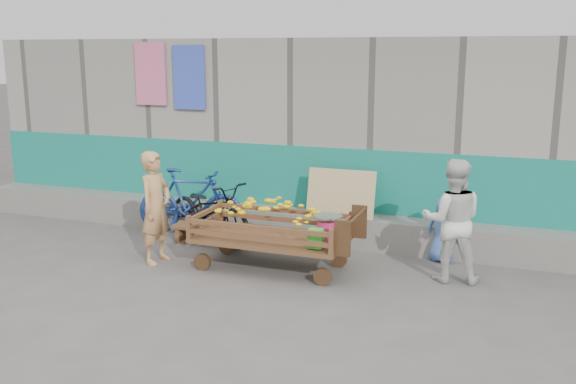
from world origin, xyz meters
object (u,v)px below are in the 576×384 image
(banana_cart, at_px, (268,223))
(child, at_px, (443,230))
(bench, at_px, (208,231))
(woman, at_px, (452,220))
(vendor_man, at_px, (156,207))
(bicycle_blue, at_px, (191,202))
(bicycle_dark, at_px, (210,211))

(banana_cart, bearing_deg, child, 27.04)
(bench, relative_size, woman, 0.71)
(banana_cart, relative_size, vendor_man, 1.42)
(bench, bearing_deg, bicycle_blue, 141.47)
(woman, height_order, bicycle_dark, woman)
(banana_cart, distance_m, bench, 1.47)
(vendor_man, distance_m, bicycle_dark, 1.21)
(vendor_man, distance_m, woman, 3.86)
(woman, relative_size, bicycle_dark, 0.87)
(bench, bearing_deg, vendor_man, -106.05)
(banana_cart, relative_size, child, 2.43)
(bench, relative_size, vendor_man, 0.72)
(banana_cart, distance_m, child, 2.37)
(banana_cart, distance_m, vendor_man, 1.54)
(woman, distance_m, child, 0.79)
(banana_cart, relative_size, bicycle_blue, 1.25)
(vendor_man, height_order, child, vendor_man)
(banana_cart, height_order, child, banana_cart)
(vendor_man, relative_size, bicycle_dark, 0.86)
(woman, bearing_deg, bicycle_dark, -17.12)
(bench, bearing_deg, banana_cart, -28.81)
(banana_cart, xyz_separation_m, bicycle_blue, (-1.73, 1.07, -0.10))
(vendor_man, height_order, bicycle_dark, vendor_man)
(banana_cart, bearing_deg, bicycle_dark, 146.08)
(bench, relative_size, child, 1.23)
(vendor_man, relative_size, child, 1.71)
(bench, xyz_separation_m, bicycle_blue, (-0.49, 0.39, 0.32))
(banana_cart, height_order, bicycle_dark, bicycle_dark)
(bench, bearing_deg, bicycle_dark, 108.04)
(bicycle_dark, bearing_deg, child, -63.38)
(bench, height_order, bicycle_blue, bicycle_blue)
(vendor_man, relative_size, bicycle_blue, 0.88)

